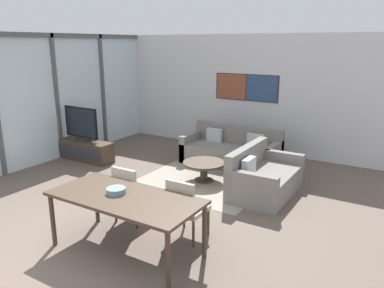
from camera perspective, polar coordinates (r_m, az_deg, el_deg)
The scene contains 13 objects.
ground_plane at distance 5.24m, azimuth -20.18°, elevation -15.53°, with size 24.00×24.00×0.00m, color brown.
wall_back at distance 9.29m, azimuth 7.91°, elevation 7.68°, with size 7.63×0.09×2.80m.
window_wall_left at distance 8.99m, azimuth -20.08°, elevation 7.50°, with size 0.07×5.77×2.80m.
area_rug at distance 7.30m, azimuth 1.81°, elevation -5.60°, with size 2.34×2.13×0.01m.
tv_console at distance 8.90m, azimuth -16.25°, elevation -0.86°, with size 1.55×0.42×0.45m.
television at distance 8.77m, azimuth -16.53°, elevation 2.91°, with size 0.96×0.20×0.76m.
sofa_main at distance 8.26m, azimuth 6.10°, elevation -1.21°, with size 2.09×0.91×0.83m.
sofa_side at distance 6.76m, azimuth 10.58°, elevation -5.17°, with size 0.91×1.56×0.83m.
coffee_table at distance 7.20m, azimuth 1.83°, elevation -3.48°, with size 0.81×0.81×0.38m.
dining_table at distance 4.78m, azimuth -10.16°, elevation -8.57°, with size 1.95×0.90×0.76m.
dining_chair_left at distance 5.60m, azimuth -9.36°, elevation -7.11°, with size 0.46×0.46×0.87m.
dining_chair_centre at distance 5.05m, azimuth -1.03°, elevation -9.45°, with size 0.46×0.46×0.87m.
fruit_bowl at distance 4.84m, azimuth -11.51°, elevation -6.91°, with size 0.25×0.25×0.07m.
Camera 1 is at (3.68, -2.68, 2.59)m, focal length 35.00 mm.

